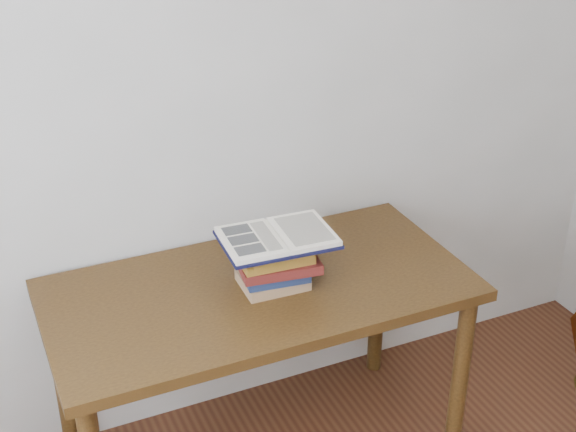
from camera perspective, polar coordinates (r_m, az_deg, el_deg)
name	(u,v)px	position (r m, az deg, el deg)	size (l,w,h in m)	color
room_shell	(545,254)	(1.10, 17.79, -2.59)	(3.54, 3.54, 2.62)	silver
desk	(260,310)	(2.68, -2.03, -6.70)	(1.39, 0.69, 0.74)	#4D3113
book_stack	(275,265)	(2.58, -0.91, -3.49)	(0.28, 0.21, 0.16)	#A17B53
open_book	(277,237)	(2.55, -0.75, -1.53)	(0.37, 0.27, 0.03)	black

